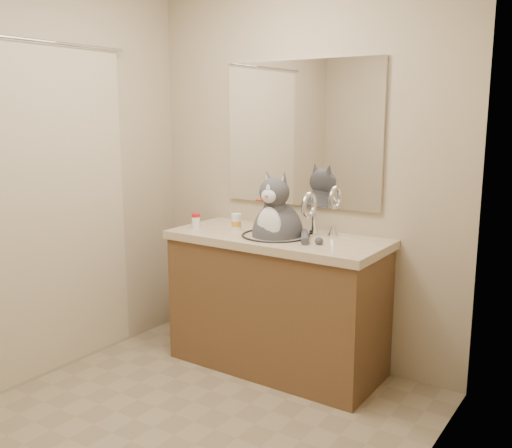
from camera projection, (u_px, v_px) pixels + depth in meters
The scene contains 8 objects.
room at pixel (166, 197), 2.61m from camera, with size 2.22×2.52×2.42m.
vanity at pixel (277, 299), 3.54m from camera, with size 1.34×0.59×1.12m.
mirror at pixel (301, 134), 3.57m from camera, with size 1.10×0.02×0.90m, color white.
shower_curtain at pixel (45, 209), 3.30m from camera, with size 0.02×1.30×1.93m.
cat at pixel (277, 230), 3.44m from camera, with size 0.46×0.36×0.61m.
pill_bottle_redcap at pixel (196, 221), 3.67m from camera, with size 0.06×0.06×0.09m.
pill_bottle_orange at pixel (236, 222), 3.60m from camera, with size 0.07×0.07×0.11m.
grey_canister at pixel (236, 224), 3.62m from camera, with size 0.06×0.06×0.07m.
Camera 1 is at (1.79, -1.91, 1.58)m, focal length 40.00 mm.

